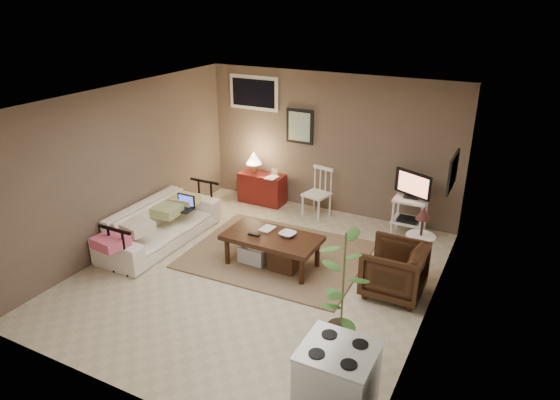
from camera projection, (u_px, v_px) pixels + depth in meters
The scene contains 20 objects.
floor at pixel (258, 274), 6.87m from camera, with size 5.00×5.00×0.00m, color #C1B293.
art_back at pixel (300, 126), 8.57m from camera, with size 0.50×0.03×0.60m, color black.
art_right at pixel (453, 172), 6.21m from camera, with size 0.03×0.60×0.45m, color black.
window at pixel (254, 93), 8.76m from camera, with size 0.96×0.03×0.60m, color silver.
rug at pixel (277, 254), 7.35m from camera, with size 2.49×1.99×0.02m, color olive.
coffee_table at pixel (271, 248), 6.96m from camera, with size 1.35×0.70×0.51m.
sofa at pixel (160, 218), 7.60m from camera, with size 2.09×0.61×0.82m, color white.
sofa_pillows at pixel (151, 219), 7.34m from camera, with size 0.40×1.99×0.14m, color beige, non-canonical shape.
sofa_end_rails at pixel (166, 223), 7.57m from camera, with size 0.56×2.09×0.70m, color black, non-canonical shape.
laptop at pixel (184, 205), 7.76m from camera, with size 0.32×0.23×0.22m.
red_console at pixel (261, 185), 9.08m from camera, with size 0.83×0.37×0.96m.
spindle_chair at pixel (317, 194), 8.48m from camera, with size 0.46×0.46×0.86m.
tv_stand at pixel (411, 203), 7.73m from camera, with size 0.60×0.41×1.07m.
side_table at pixel (421, 234), 6.57m from camera, with size 0.39×0.39×1.03m.
armchair at pixel (394, 268), 6.29m from camera, with size 0.73×0.68×0.75m, color black.
potted_plant at pixel (343, 289), 5.14m from camera, with size 0.36×0.36×1.43m.
stove at pixel (337, 387), 4.35m from camera, with size 0.64×0.59×0.83m.
bowl at pixel (288, 229), 6.84m from camera, with size 0.22×0.05×0.22m, color #321A0D.
book_table at pixel (262, 220), 7.07m from camera, with size 0.17×0.02×0.24m, color #321A0D.
book_console at pixel (267, 171), 8.77m from camera, with size 0.18×0.02×0.24m, color #321A0D.
Camera 1 is at (2.99, -5.15, 3.60)m, focal length 32.00 mm.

